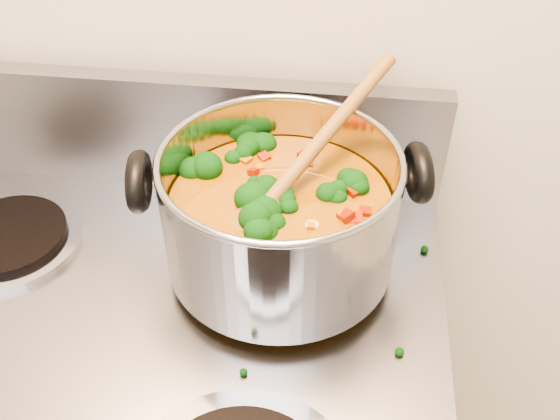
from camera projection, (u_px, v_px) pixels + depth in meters
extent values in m
cube|color=gray|center=(168.00, 131.00, 0.83)|extent=(0.73, 0.03, 0.16)
cylinder|color=#A5A5AD|center=(9.00, 239.00, 0.78)|extent=(0.18, 0.18, 0.01)
cylinder|color=black|center=(8.00, 235.00, 0.77)|extent=(0.14, 0.14, 0.01)
cylinder|color=#A5A5AD|center=(282.00, 264.00, 0.75)|extent=(0.18, 0.18, 0.01)
cylinder|color=black|center=(282.00, 260.00, 0.74)|extent=(0.14, 0.14, 0.01)
cylinder|color=#A1A1A9|center=(280.00, 211.00, 0.69)|extent=(0.26, 0.26, 0.14)
torus|color=#A1A1A9|center=(280.00, 160.00, 0.65)|extent=(0.26, 0.26, 0.01)
cylinder|color=#8C4F0C|center=(280.00, 229.00, 0.71)|extent=(0.24, 0.24, 0.09)
torus|color=black|center=(139.00, 181.00, 0.65)|extent=(0.03, 0.08, 0.08)
torus|color=black|center=(418.00, 172.00, 0.67)|extent=(0.03, 0.08, 0.08)
ellipsoid|color=black|center=(336.00, 197.00, 0.68)|extent=(0.04, 0.04, 0.03)
ellipsoid|color=black|center=(230.00, 188.00, 0.69)|extent=(0.04, 0.04, 0.03)
ellipsoid|color=black|center=(248.00, 191.00, 0.69)|extent=(0.04, 0.04, 0.03)
ellipsoid|color=black|center=(232.00, 220.00, 0.65)|extent=(0.04, 0.04, 0.03)
ellipsoid|color=black|center=(318.00, 239.00, 0.63)|extent=(0.04, 0.04, 0.03)
ellipsoid|color=black|center=(207.00, 181.00, 0.70)|extent=(0.04, 0.04, 0.03)
ellipsoid|color=black|center=(252.00, 218.00, 0.66)|extent=(0.04, 0.04, 0.03)
ellipsoid|color=black|center=(212.00, 168.00, 0.72)|extent=(0.04, 0.04, 0.03)
ellipsoid|color=black|center=(295.00, 234.00, 0.64)|extent=(0.04, 0.04, 0.03)
ellipsoid|color=black|center=(251.00, 201.00, 0.68)|extent=(0.04, 0.04, 0.03)
ellipsoid|color=#992405|center=(291.00, 258.00, 0.61)|extent=(0.01, 0.01, 0.01)
ellipsoid|color=#992405|center=(203.00, 232.00, 0.64)|extent=(0.01, 0.01, 0.01)
ellipsoid|color=#992405|center=(256.00, 170.00, 0.72)|extent=(0.01, 0.01, 0.01)
ellipsoid|color=#992405|center=(237.00, 253.00, 0.62)|extent=(0.01, 0.01, 0.01)
ellipsoid|color=#992405|center=(276.00, 153.00, 0.75)|extent=(0.01, 0.01, 0.01)
ellipsoid|color=#992405|center=(272.00, 144.00, 0.76)|extent=(0.01, 0.01, 0.01)
ellipsoid|color=#992405|center=(327.00, 202.00, 0.68)|extent=(0.01, 0.01, 0.01)
ellipsoid|color=#992405|center=(311.00, 173.00, 0.72)|extent=(0.01, 0.01, 0.01)
ellipsoid|color=#992405|center=(292.00, 243.00, 0.63)|extent=(0.01, 0.01, 0.01)
ellipsoid|color=#992405|center=(286.00, 263.00, 0.61)|extent=(0.01, 0.01, 0.01)
ellipsoid|color=#992405|center=(363.00, 238.00, 0.63)|extent=(0.01, 0.01, 0.01)
ellipsoid|color=#992405|center=(294.00, 270.00, 0.60)|extent=(0.01, 0.01, 0.01)
ellipsoid|color=#992405|center=(366.00, 202.00, 0.68)|extent=(0.01, 0.01, 0.01)
ellipsoid|color=#AF5B09|center=(376.00, 188.00, 0.69)|extent=(0.01, 0.01, 0.01)
ellipsoid|color=#AF5B09|center=(212.00, 248.00, 0.62)|extent=(0.01, 0.01, 0.01)
ellipsoid|color=#AF5B09|center=(238.00, 239.00, 0.63)|extent=(0.01, 0.01, 0.01)
ellipsoid|color=#AF5B09|center=(280.00, 256.00, 0.61)|extent=(0.01, 0.01, 0.01)
ellipsoid|color=#AF5B09|center=(308.00, 157.00, 0.74)|extent=(0.01, 0.01, 0.01)
ellipsoid|color=#AF5B09|center=(213.00, 184.00, 0.70)|extent=(0.01, 0.01, 0.01)
ellipsoid|color=#AF5B09|center=(240.00, 238.00, 0.63)|extent=(0.01, 0.01, 0.01)
ellipsoid|color=#AF5B09|center=(314.00, 172.00, 0.72)|extent=(0.01, 0.01, 0.01)
ellipsoid|color=beige|center=(196.00, 209.00, 0.67)|extent=(0.02, 0.02, 0.01)
ellipsoid|color=beige|center=(276.00, 263.00, 0.61)|extent=(0.02, 0.02, 0.01)
ellipsoid|color=beige|center=(369.00, 186.00, 0.70)|extent=(0.02, 0.02, 0.01)
ellipsoid|color=beige|center=(191.00, 203.00, 0.68)|extent=(0.02, 0.02, 0.01)
ellipsoid|color=beige|center=(250.00, 147.00, 0.75)|extent=(0.02, 0.02, 0.01)
ellipsoid|color=beige|center=(349.00, 204.00, 0.67)|extent=(0.02, 0.02, 0.01)
ellipsoid|color=brown|center=(253.00, 221.00, 0.66)|extent=(0.08, 0.09, 0.04)
cylinder|color=brown|center=(326.00, 135.00, 0.70)|extent=(0.15, 0.23, 0.10)
ellipsoid|color=black|center=(420.00, 327.00, 0.68)|extent=(0.01, 0.01, 0.01)
ellipsoid|color=black|center=(174.00, 371.00, 0.63)|extent=(0.01, 0.01, 0.01)
ellipsoid|color=black|center=(144.00, 211.00, 0.82)|extent=(0.01, 0.01, 0.01)
ellipsoid|color=black|center=(379.00, 202.00, 0.84)|extent=(0.01, 0.01, 0.01)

